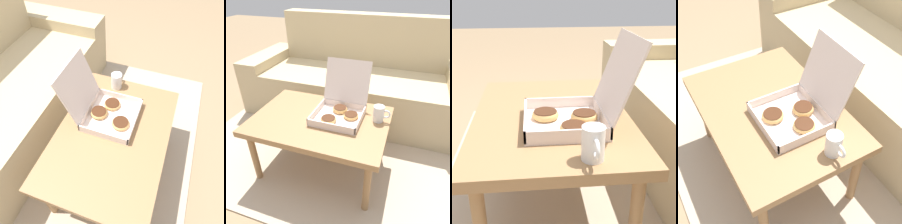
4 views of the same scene
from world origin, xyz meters
The scene contains 5 objects.
ground_plane centered at (0.00, 0.00, 0.00)m, with size 12.00×12.00×0.00m, color #937756.
area_rug centered at (0.00, 0.30, 0.01)m, with size 2.29×1.88×0.01m, color tan.
coffee_table centered at (0.00, -0.10, 0.40)m, with size 0.90×0.62×0.45m.
pastry_box centered at (0.11, -0.01, 0.51)m, with size 0.32×0.40×0.33m.
coffee_mug centered at (0.37, 0.00, 0.50)m, with size 0.11×0.07×0.11m.
Camera 1 is at (-0.65, -0.33, 1.48)m, focal length 35.00 mm.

